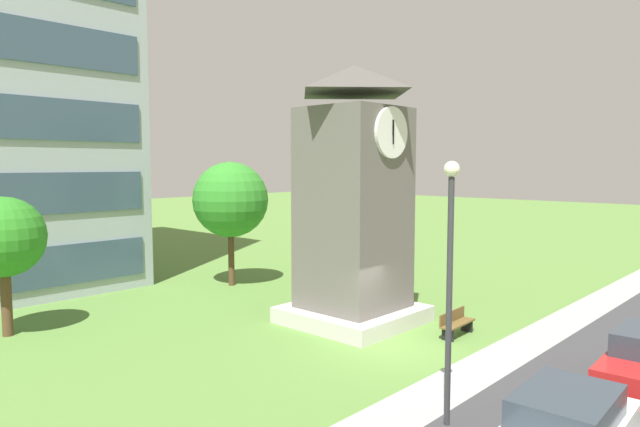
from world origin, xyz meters
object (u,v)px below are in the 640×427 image
(tree_streetside, at_px, (231,200))
(tree_near_tower, at_px, (3,238))
(clock_tower, at_px, (354,210))
(street_lamp, at_px, (450,264))
(park_bench, at_px, (456,323))

(tree_streetside, bearing_deg, tree_near_tower, -175.33)
(clock_tower, distance_m, street_lamp, 8.81)
(tree_near_tower, distance_m, tree_streetside, 10.71)
(clock_tower, distance_m, tree_streetside, 8.74)
(street_lamp, relative_size, tree_streetside, 0.99)
(clock_tower, relative_size, street_lamp, 1.59)
(tree_streetside, bearing_deg, park_bench, -89.29)
(park_bench, bearing_deg, street_lamp, -152.23)
(park_bench, bearing_deg, tree_near_tower, 132.91)
(street_lamp, distance_m, tree_streetside, 16.95)
(clock_tower, relative_size, park_bench, 5.34)
(park_bench, xyz_separation_m, tree_streetside, (-0.16, 12.49, 3.83))
(street_lamp, height_order, tree_near_tower, street_lamp)
(clock_tower, bearing_deg, tree_streetside, 83.77)
(street_lamp, height_order, tree_streetside, tree_streetside)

